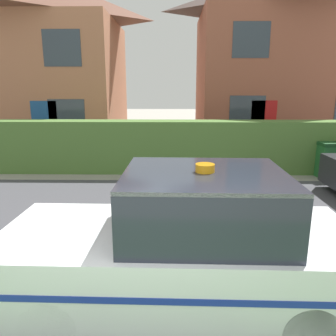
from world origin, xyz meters
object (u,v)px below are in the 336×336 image
house_left (40,61)px  house_right (283,59)px  police_car (185,247)px  wheelie_bin (327,159)px

house_left → house_right: size_ratio=0.94×
police_car → house_right: bearing=-110.5°
house_right → wheelie_bin: (-0.42, -6.20, -3.32)m
house_left → wheelie_bin: size_ratio=7.05×
house_left → house_right: 10.98m
police_car → house_right: house_right is taller
house_left → wheelie_bin: bearing=-28.6°
police_car → house_left: 13.61m
house_left → wheelie_bin: house_left is taller
house_left → wheelie_bin: 12.45m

